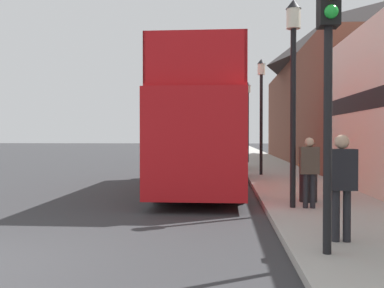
{
  "coord_description": "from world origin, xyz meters",
  "views": [
    {
      "loc": [
        3.82,
        -5.68,
        1.81
      ],
      "look_at": [
        2.9,
        7.31,
        1.56
      ],
      "focal_mm": 42.0,
      "sensor_mm": 36.0,
      "label": 1
    }
  ],
  "objects_px": {
    "traffic_signal": "(329,44)",
    "tour_bus": "(205,133)",
    "lamp_post_second": "(261,95)",
    "lamp_post_third": "(248,107)",
    "pedestrian_third": "(309,166)",
    "pedestrian_second": "(342,177)",
    "parked_car_ahead_of_bus": "(220,157)",
    "litter_bin": "(308,182)",
    "lamp_post_nearest": "(293,65)"
  },
  "relations": [
    {
      "from": "parked_car_ahead_of_bus",
      "to": "pedestrian_second",
      "type": "relative_size",
      "value": 2.48
    },
    {
      "from": "traffic_signal",
      "to": "lamp_post_nearest",
      "type": "bearing_deg",
      "value": 88.06
    },
    {
      "from": "lamp_post_nearest",
      "to": "lamp_post_third",
      "type": "height_order",
      "value": "lamp_post_third"
    },
    {
      "from": "tour_bus",
      "to": "parked_car_ahead_of_bus",
      "type": "bearing_deg",
      "value": 87.24
    },
    {
      "from": "lamp_post_third",
      "to": "lamp_post_nearest",
      "type": "bearing_deg",
      "value": -89.62
    },
    {
      "from": "lamp_post_second",
      "to": "lamp_post_third",
      "type": "distance_m",
      "value": 8.68
    },
    {
      "from": "pedestrian_third",
      "to": "traffic_signal",
      "type": "height_order",
      "value": "traffic_signal"
    },
    {
      "from": "lamp_post_second",
      "to": "litter_bin",
      "type": "relative_size",
      "value": 5.14
    },
    {
      "from": "pedestrian_second",
      "to": "parked_car_ahead_of_bus",
      "type": "bearing_deg",
      "value": 97.42
    },
    {
      "from": "lamp_post_third",
      "to": "pedestrian_third",
      "type": "bearing_deg",
      "value": -88.44
    },
    {
      "from": "litter_bin",
      "to": "traffic_signal",
      "type": "bearing_deg",
      "value": -97.52
    },
    {
      "from": "tour_bus",
      "to": "parked_car_ahead_of_bus",
      "type": "relative_size",
      "value": 2.3
    },
    {
      "from": "traffic_signal",
      "to": "lamp_post_third",
      "type": "bearing_deg",
      "value": 89.93
    },
    {
      "from": "tour_bus",
      "to": "parked_car_ahead_of_bus",
      "type": "height_order",
      "value": "tour_bus"
    },
    {
      "from": "tour_bus",
      "to": "traffic_signal",
      "type": "distance_m",
      "value": 8.94
    },
    {
      "from": "pedestrian_second",
      "to": "lamp_post_third",
      "type": "distance_m",
      "value": 20.82
    },
    {
      "from": "pedestrian_second",
      "to": "litter_bin",
      "type": "distance_m",
      "value": 4.3
    },
    {
      "from": "pedestrian_second",
      "to": "lamp_post_nearest",
      "type": "distance_m",
      "value": 4.04
    },
    {
      "from": "tour_bus",
      "to": "litter_bin",
      "type": "relative_size",
      "value": 10.08
    },
    {
      "from": "parked_car_ahead_of_bus",
      "to": "lamp_post_second",
      "type": "distance_m",
      "value": 4.95
    },
    {
      "from": "pedestrian_second",
      "to": "lamp_post_second",
      "type": "bearing_deg",
      "value": 91.25
    },
    {
      "from": "litter_bin",
      "to": "pedestrian_second",
      "type": "bearing_deg",
      "value": -93.71
    },
    {
      "from": "lamp_post_third",
      "to": "traffic_signal",
      "type": "bearing_deg",
      "value": -90.07
    },
    {
      "from": "tour_bus",
      "to": "traffic_signal",
      "type": "bearing_deg",
      "value": -75.85
    },
    {
      "from": "pedestrian_second",
      "to": "pedestrian_third",
      "type": "relative_size",
      "value": 1.04
    },
    {
      "from": "pedestrian_second",
      "to": "lamp_post_nearest",
      "type": "xyz_separation_m",
      "value": [
        -0.25,
        3.32,
        2.28
      ]
    },
    {
      "from": "lamp_post_second",
      "to": "lamp_post_third",
      "type": "relative_size",
      "value": 0.99
    },
    {
      "from": "tour_bus",
      "to": "lamp_post_nearest",
      "type": "distance_m",
      "value": 5.27
    },
    {
      "from": "pedestrian_third",
      "to": "traffic_signal",
      "type": "bearing_deg",
      "value": -97.06
    },
    {
      "from": "pedestrian_second",
      "to": "tour_bus",
      "type": "bearing_deg",
      "value": 107.6
    },
    {
      "from": "tour_bus",
      "to": "litter_bin",
      "type": "xyz_separation_m",
      "value": [
        2.76,
        -3.58,
        -1.25
      ]
    },
    {
      "from": "pedestrian_third",
      "to": "pedestrian_second",
      "type": "bearing_deg",
      "value": -91.96
    },
    {
      "from": "tour_bus",
      "to": "litter_bin",
      "type": "bearing_deg",
      "value": -51.89
    },
    {
      "from": "lamp_post_nearest",
      "to": "lamp_post_second",
      "type": "distance_m",
      "value": 8.68
    },
    {
      "from": "pedestrian_third",
      "to": "traffic_signal",
      "type": "distance_m",
      "value": 4.51
    },
    {
      "from": "pedestrian_third",
      "to": "lamp_post_second",
      "type": "distance_m",
      "value": 9.07
    },
    {
      "from": "lamp_post_third",
      "to": "tour_bus",
      "type": "bearing_deg",
      "value": -99.38
    },
    {
      "from": "parked_car_ahead_of_bus",
      "to": "lamp_post_second",
      "type": "xyz_separation_m",
      "value": [
        1.78,
        -3.69,
        2.78
      ]
    },
    {
      "from": "pedestrian_third",
      "to": "lamp_post_second",
      "type": "xyz_separation_m",
      "value": [
        -0.37,
        8.75,
        2.39
      ]
    },
    {
      "from": "lamp_post_second",
      "to": "traffic_signal",
      "type": "bearing_deg",
      "value": -90.57
    },
    {
      "from": "tour_bus",
      "to": "parked_car_ahead_of_bus",
      "type": "xyz_separation_m",
      "value": [
        0.44,
        7.86,
        -1.17
      ]
    },
    {
      "from": "lamp_post_second",
      "to": "lamp_post_third",
      "type": "bearing_deg",
      "value": 90.67
    },
    {
      "from": "traffic_signal",
      "to": "tour_bus",
      "type": "bearing_deg",
      "value": 103.69
    },
    {
      "from": "pedestrian_second",
      "to": "lamp_post_second",
      "type": "relative_size",
      "value": 0.34
    },
    {
      "from": "lamp_post_nearest",
      "to": "litter_bin",
      "type": "relative_size",
      "value": 5.03
    },
    {
      "from": "litter_bin",
      "to": "lamp_post_nearest",
      "type": "bearing_deg",
      "value": -119.39
    },
    {
      "from": "traffic_signal",
      "to": "litter_bin",
      "type": "bearing_deg",
      "value": 82.48
    },
    {
      "from": "lamp_post_third",
      "to": "pedestrian_second",
      "type": "bearing_deg",
      "value": -88.99
    },
    {
      "from": "pedestrian_second",
      "to": "litter_bin",
      "type": "height_order",
      "value": "pedestrian_second"
    },
    {
      "from": "lamp_post_second",
      "to": "pedestrian_third",
      "type": "bearing_deg",
      "value": -87.56
    }
  ]
}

